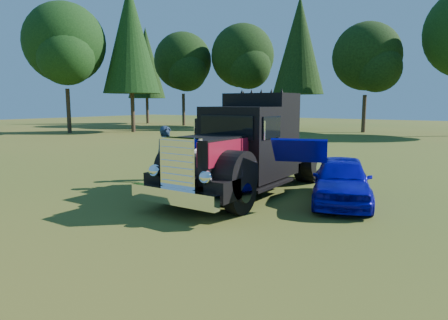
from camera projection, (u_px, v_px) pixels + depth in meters
ground at (213, 208)px, 10.41m from camera, size 120.00×120.00×0.00m
treeline at (319, 47)px, 35.65m from camera, size 72.10×24.04×13.84m
diamond_t_truck at (246, 151)px, 11.91m from camera, size 3.34×7.16×3.00m
hotrod_coupe at (341, 179)px, 10.85m from camera, size 2.63×4.26×1.89m
spectator_near at (167, 157)px, 12.84m from camera, size 0.71×0.85×1.98m
spectator_far at (167, 157)px, 14.00m from camera, size 0.93×1.00×1.64m
distant_teal_car at (273, 127)px, 35.13m from camera, size 3.59×3.49×1.22m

